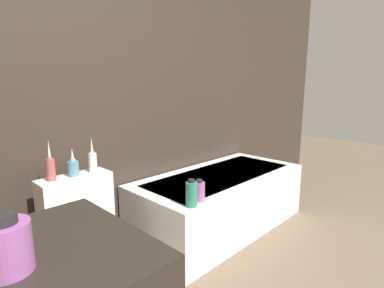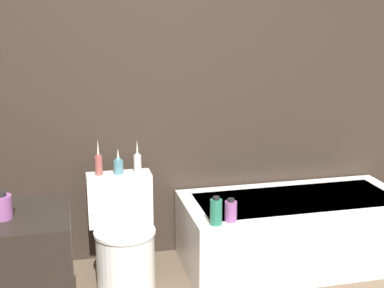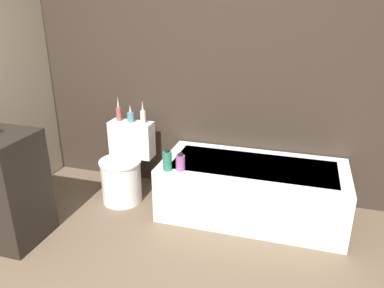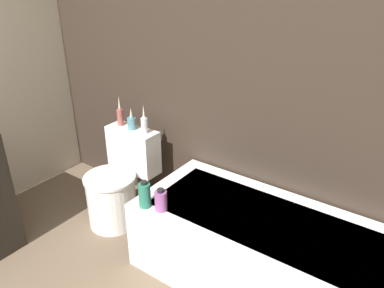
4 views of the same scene
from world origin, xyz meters
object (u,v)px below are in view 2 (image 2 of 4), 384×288
(vase_bronze, at_px, (137,161))
(vase_silver, at_px, (118,165))
(bathtub, at_px, (295,230))
(shampoo_bottle_short, at_px, (231,211))
(shampoo_bottle_tall, at_px, (216,212))
(toilet, at_px, (124,241))
(soap_bottle_glass, at_px, (1,206))
(vase_gold, at_px, (99,163))

(vase_bronze, bearing_deg, vase_silver, -179.14)
(bathtub, relative_size, shampoo_bottle_short, 10.60)
(vase_silver, height_order, shampoo_bottle_tall, vase_silver)
(vase_silver, xyz_separation_m, shampoo_bottle_tall, (0.55, -0.48, -0.20))
(toilet, height_order, soap_bottle_glass, soap_bottle_glass)
(toilet, distance_m, shampoo_bottle_short, 0.74)
(soap_bottle_glass, relative_size, vase_silver, 0.72)
(toilet, xyz_separation_m, shampoo_bottle_tall, (0.55, -0.28, 0.26))
(bathtub, relative_size, vase_silver, 9.15)
(vase_gold, distance_m, shampoo_bottle_short, 0.94)
(vase_gold, height_order, vase_silver, vase_gold)
(bathtub, distance_m, shampoo_bottle_short, 0.71)
(vase_bronze, distance_m, shampoo_bottle_short, 0.73)
(shampoo_bottle_short, bearing_deg, bathtub, 26.01)
(toilet, xyz_separation_m, vase_silver, (0.00, 0.19, 0.46))
(vase_gold, height_order, vase_bronze, vase_gold)
(vase_silver, bearing_deg, shampoo_bottle_short, -34.34)
(bathtub, distance_m, vase_silver, 1.35)
(toilet, bearing_deg, shampoo_bottle_short, -21.15)
(shampoo_bottle_tall, xyz_separation_m, shampoo_bottle_short, (0.11, 0.03, -0.02))
(bathtub, distance_m, shampoo_bottle_tall, 0.81)
(vase_bronze, bearing_deg, soap_bottle_glass, -124.12)
(vase_silver, bearing_deg, toilet, -90.00)
(soap_bottle_glass, relative_size, shampoo_bottle_tall, 0.68)
(soap_bottle_glass, distance_m, shampoo_bottle_short, 1.49)
(soap_bottle_glass, distance_m, vase_bronze, 1.35)
(bathtub, xyz_separation_m, shampoo_bottle_short, (-0.57, -0.28, 0.31))
(toilet, xyz_separation_m, soap_bottle_glass, (-0.62, -0.91, 0.64))
(toilet, relative_size, vase_gold, 2.93)
(bathtub, distance_m, soap_bottle_glass, 2.19)
(vase_silver, bearing_deg, vase_bronze, 0.86)
(toilet, bearing_deg, shampoo_bottle_tall, -27.32)
(toilet, distance_m, vase_gold, 0.54)
(shampoo_bottle_short, bearing_deg, vase_gold, 149.84)
(vase_silver, relative_size, vase_bronze, 0.77)
(soap_bottle_glass, xyz_separation_m, vase_silver, (0.62, 1.11, -0.18))
(soap_bottle_glass, bearing_deg, vase_silver, 60.67)
(soap_bottle_glass, bearing_deg, vase_bronze, 55.88)
(vase_gold, xyz_separation_m, shampoo_bottle_short, (0.78, -0.46, -0.24))
(soap_bottle_glass, relative_size, vase_gold, 0.51)
(vase_bronze, xyz_separation_m, shampoo_bottle_tall, (0.42, -0.48, -0.22))
(vase_silver, distance_m, shampoo_bottle_tall, 0.75)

